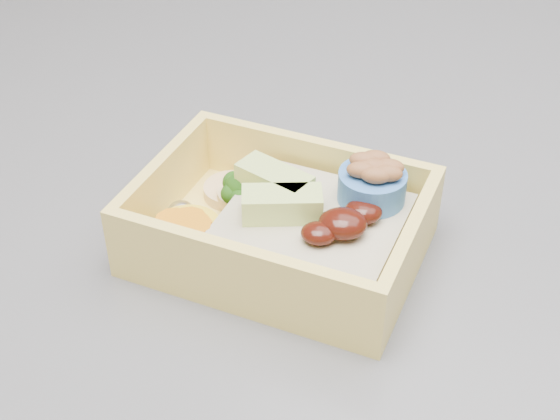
# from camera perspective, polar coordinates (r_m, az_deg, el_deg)

# --- Properties ---
(bento_box) EXTENTS (0.19, 0.16, 0.06)m
(bento_box) POSITION_cam_1_polar(r_m,az_deg,el_deg) (0.45, 0.69, -1.08)
(bento_box) COLOR #FFDF69
(bento_box) RESTS_ON island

